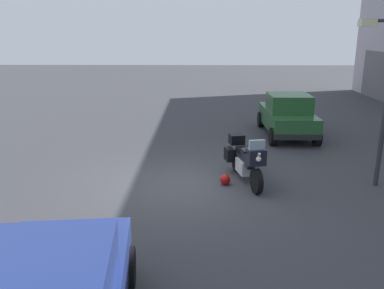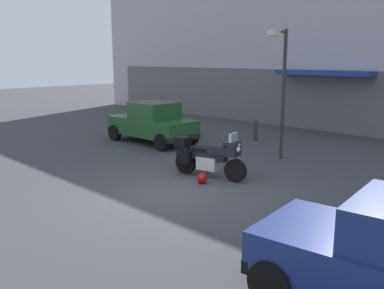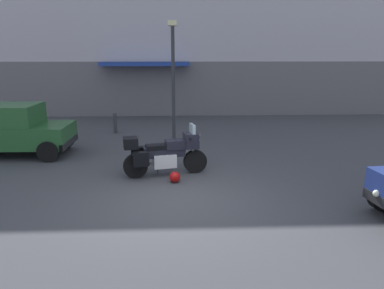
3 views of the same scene
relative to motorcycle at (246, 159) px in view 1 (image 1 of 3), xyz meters
name	(u,v)px [view 1 (image 1 of 3)]	position (x,y,z in m)	size (l,w,h in m)	color
ground_plane	(184,185)	(0.32, -1.65, -0.62)	(80.00, 80.00, 0.00)	#38383D
motorcycle	(246,159)	(0.00, 0.00, 0.00)	(2.24, 0.99, 1.36)	black
helmet	(225,180)	(0.28, -0.56, -0.48)	(0.28, 0.28, 0.28)	#990C0C
car_hatchback_near	(287,115)	(-4.95, 2.15, 0.19)	(3.88, 1.78, 1.64)	#235128
streetlamp_curbside	(382,85)	(0.23, 3.26, 2.01)	(0.28, 0.94, 4.26)	#2D2D33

